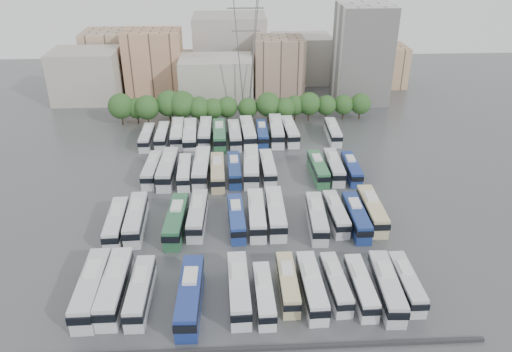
{
  "coord_description": "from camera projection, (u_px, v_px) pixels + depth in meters",
  "views": [
    {
      "loc": [
        -2.2,
        -76.34,
        46.05
      ],
      "look_at": [
        2.23,
        6.51,
        3.0
      ],
      "focal_mm": 35.0,
      "sensor_mm": 36.0,
      "label": 1
    }
  ],
  "objects": [
    {
      "name": "electricity_pylon",
      "position": [
        246.0,
        41.0,
        124.8
      ],
      "size": [
        9.0,
        6.91,
        33.83
      ],
      "color": "slate",
      "rests_on": "ground"
    },
    {
      "name": "bus_r1_s13",
      "position": [
        372.0,
        210.0,
        84.71
      ],
      "size": [
        2.84,
        12.54,
        3.93
      ],
      "rotation": [
        0.0,
        0.0,
        -0.01
      ],
      "color": "beige",
      "rests_on": "ground"
    },
    {
      "name": "bus_r0_s2",
      "position": [
        140.0,
        291.0,
        66.39
      ],
      "size": [
        2.76,
        12.08,
        3.78
      ],
      "rotation": [
        0.0,
        0.0,
        -0.01
      ],
      "color": "silver",
      "rests_on": "ground"
    },
    {
      "name": "bus_r1_s12",
      "position": [
        356.0,
        216.0,
        82.97
      ],
      "size": [
        2.65,
        12.07,
        3.78
      ],
      "rotation": [
        0.0,
        0.0,
        0.0
      ],
      "color": "navy",
      "rests_on": "ground"
    },
    {
      "name": "bus_r0_s9",
      "position": [
        312.0,
        286.0,
        67.28
      ],
      "size": [
        2.94,
        12.12,
        3.78
      ],
      "rotation": [
        0.0,
        0.0,
        0.03
      ],
      "color": "silver",
      "rests_on": "ground"
    },
    {
      "name": "bus_r3_s13",
      "position": [
        333.0,
        131.0,
        116.13
      ],
      "size": [
        2.88,
        11.63,
        3.62
      ],
      "rotation": [
        0.0,
        0.0,
        -0.03
      ],
      "color": "silver",
      "rests_on": "ground"
    },
    {
      "name": "bus_r1_s1",
      "position": [
        136.0,
        218.0,
        82.26
      ],
      "size": [
        3.19,
        12.78,
        3.98
      ],
      "rotation": [
        0.0,
        0.0,
        0.03
      ],
      "color": "silver",
      "rests_on": "ground"
    },
    {
      "name": "bus_r0_s11",
      "position": [
        361.0,
        286.0,
        67.47
      ],
      "size": [
        2.5,
        11.12,
        3.48
      ],
      "rotation": [
        0.0,
        0.0,
        0.01
      ],
      "color": "silver",
      "rests_on": "ground"
    },
    {
      "name": "bus_r2_s3",
      "position": [
        185.0,
        171.0,
        97.92
      ],
      "size": [
        2.77,
        11.37,
        3.55
      ],
      "rotation": [
        0.0,
        0.0,
        0.03
      ],
      "color": "silver",
      "rests_on": "ground"
    },
    {
      "name": "bus_r3_s5",
      "position": [
        219.0,
        135.0,
        114.03
      ],
      "size": [
        3.11,
        12.84,
        4.01
      ],
      "rotation": [
        0.0,
        0.0,
        0.03
      ],
      "color": "#2F6F45",
      "rests_on": "ground"
    },
    {
      "name": "bus_r1_s11",
      "position": [
        336.0,
        213.0,
        84.1
      ],
      "size": [
        2.84,
        11.41,
        3.55
      ],
      "rotation": [
        0.0,
        0.0,
        0.03
      ],
      "color": "silver",
      "rests_on": "ground"
    },
    {
      "name": "bus_r1_s4",
      "position": [
        198.0,
        215.0,
        83.42
      ],
      "size": [
        3.21,
        12.41,
        3.86
      ],
      "rotation": [
        0.0,
        0.0,
        -0.04
      ],
      "color": "silver",
      "rests_on": "ground"
    },
    {
      "name": "bus_r1_s6",
      "position": [
        236.0,
        218.0,
        82.77
      ],
      "size": [
        3.04,
        11.66,
        3.63
      ],
      "rotation": [
        0.0,
        0.0,
        0.05
      ],
      "color": "navy",
      "rests_on": "ground"
    },
    {
      "name": "bus_r0_s1",
      "position": [
        115.0,
        286.0,
        66.93
      ],
      "size": [
        2.94,
        13.4,
        4.2
      ],
      "rotation": [
        0.0,
        0.0,
        -0.0
      ],
      "color": "silver",
      "rests_on": "ground"
    },
    {
      "name": "tree_line",
      "position": [
        228.0,
        106.0,
        124.12
      ],
      "size": [
        65.77,
        7.88,
        8.45
      ],
      "color": "black",
      "rests_on": "ground"
    },
    {
      "name": "bus_r1_s7",
      "position": [
        256.0,
        214.0,
        83.45
      ],
      "size": [
        2.78,
        12.53,
        3.93
      ],
      "rotation": [
        0.0,
        0.0,
        -0.0
      ],
      "color": "silver",
      "rests_on": "ground"
    },
    {
      "name": "bus_r0_s12",
      "position": [
        387.0,
        287.0,
        67.12
      ],
      "size": [
        3.3,
        12.5,
        3.89
      ],
      "rotation": [
        0.0,
        0.0,
        -0.05
      ],
      "color": "silver",
      "rests_on": "ground"
    },
    {
      "name": "bus_r2_s7",
      "position": [
        251.0,
        166.0,
        99.37
      ],
      "size": [
        3.47,
        13.72,
        4.27
      ],
      "rotation": [
        0.0,
        0.0,
        -0.04
      ],
      "color": "silver",
      "rests_on": "ground"
    },
    {
      "name": "bus_r0_s8",
      "position": [
        288.0,
        283.0,
        68.1
      ],
      "size": [
        2.41,
        10.96,
        3.44
      ],
      "rotation": [
        0.0,
        0.0,
        0.0
      ],
      "color": "#CABD8A",
      "rests_on": "ground"
    },
    {
      "name": "bus_r0_s0",
      "position": [
        92.0,
        288.0,
        66.59
      ],
      "size": [
        3.16,
        13.65,
        4.27
      ],
      "rotation": [
        0.0,
        0.0,
        0.01
      ],
      "color": "silver",
      "rests_on": "ground"
    },
    {
      "name": "bus_r0_s4",
      "position": [
        190.0,
        295.0,
        65.35
      ],
      "size": [
        3.25,
        13.41,
        4.19
      ],
      "rotation": [
        0.0,
        0.0,
        -0.03
      ],
      "color": "navy",
      "rests_on": "ground"
    },
    {
      "name": "bus_r0_s13",
      "position": [
        406.0,
        282.0,
        68.22
      ],
      "size": [
        2.45,
        10.98,
        3.44
      ],
      "rotation": [
        0.0,
        0.0,
        -0.01
      ],
      "color": "silver",
      "rests_on": "ground"
    },
    {
      "name": "city_buildings",
      "position": [
        212.0,
        62.0,
        148.69
      ],
      "size": [
        102.0,
        35.0,
        20.0
      ],
      "color": "#9E998E",
      "rests_on": "ground"
    },
    {
      "name": "bus_r1_s0",
      "position": [
        116.0,
        223.0,
        81.29
      ],
      "size": [
        3.05,
        12.11,
        3.77
      ],
      "rotation": [
        0.0,
        0.0,
        0.04
      ],
      "color": "silver",
      "rests_on": "ground"
    },
    {
      "name": "bus_r3_s2",
      "position": [
        178.0,
        133.0,
        114.86
      ],
      "size": [
        3.26,
        12.81,
        3.99
      ],
      "rotation": [
        0.0,
        0.0,
        0.04
      ],
      "color": "white",
      "rests_on": "ground"
    },
    {
      "name": "ground",
      "position": [
        246.0,
        208.0,
        88.98
      ],
      "size": [
        220.0,
        220.0,
        0.0
      ],
      "primitive_type": "plane",
      "color": "#424447",
      "rests_on": "ground"
    },
    {
      "name": "bus_r2_s5",
      "position": [
        218.0,
        172.0,
        97.55
      ],
      "size": [
        2.96,
        12.22,
        3.82
      ],
      "rotation": [
        0.0,
        0.0,
        0.03
      ],
      "color": "#C3B086",
      "rests_on": "ground"
    },
    {
      "name": "bus_r2_s4",
      "position": [
        202.0,
        167.0,
        98.78
      ],
      "size": [
        3.29,
        13.53,
        4.22
      ],
      "rotation": [
        0.0,
        0.0,
        -0.03
      ],
      "color": "silver",
      "rests_on": "ground"
    },
    {
      "name": "bus_r2_s13",
      "position": [
        351.0,
        168.0,
        99.21
      ],
      "size": [
        2.6,
        11.11,
        3.47
      ],
      "rotation": [
        0.0,
        0.0,
        -0.02
      ],
      "color": "navy",
      "rests_on": "ground"
    },
    {
      "name": "bus_r3_s8",
      "position": [
        262.0,
        133.0,
        115.23
      ],
      "size": [
        2.57,
        11.34,
        3.55
      ],
      "rotation": [
        0.0,
        0.0,
        -0.01
      ],
      "color": "navy",
      "rests_on": "ground"
    },
    {
      "name": "bus_r3_s7",
      "position": [
        248.0,
        132.0,
        115.18
      ],
      "size": [
        3.55,
        13.42,
        4.17
      ],
      "rotation": [
        0.0,
        0.0,
        0.05
      ],
      "color": "silver",
      "rests_on": "ground"
    },
    {
      "name": "bus_r2_s12",
      "position": [
        334.0,
        166.0,
        99.69
      ],
      "size": [
        2.83,
        11.99,
        3.75
      ],
      "rotation": [
        0.0,
        0.0,
        -0.02
      ],
      "color": "silver",
      "rests_on": "ground"
    },
    {
      "name": "bus_r1_s8",
      "position": [
        276.0,
        212.0,
        83.84
      ],
      "size": [
        2.92,
        12.99,
        4.07
      ],
      "rotation": [
        0.0,
        0.0,
        -0.01
      ],
      "color": "silver",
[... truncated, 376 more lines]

